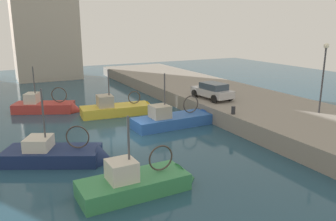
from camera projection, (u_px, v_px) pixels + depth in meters
water_surface at (124, 138)px, 22.55m from camera, size 80.00×80.00×0.00m
quay_wall at (259, 110)px, 27.46m from camera, size 9.00×56.00×1.20m
fishing_boat_green at (141, 189)px, 15.37m from camera, size 5.70×2.25×4.46m
fishing_boat_yellow at (120, 113)px, 28.36m from camera, size 6.58×2.67×4.66m
fishing_boat_navy at (60, 160)px, 18.61m from camera, size 6.13×4.37×4.98m
fishing_boat_blue at (176, 124)px, 25.25m from camera, size 6.67×2.35×4.85m
fishing_boat_red at (48, 110)px, 29.16m from camera, size 5.91×4.03×4.72m
parked_car_silver at (212, 91)px, 28.36m from camera, size 2.16×3.97×1.35m
mooring_bollard_mid at (233, 110)px, 23.69m from camera, size 0.28×0.28×0.55m
quay_streetlamp at (324, 67)px, 23.34m from camera, size 0.36×0.36×4.83m
waterfront_building_west_mid at (43, 11)px, 44.67m from camera, size 8.37×6.25×17.75m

